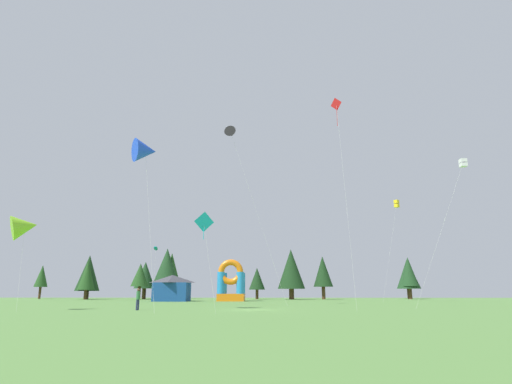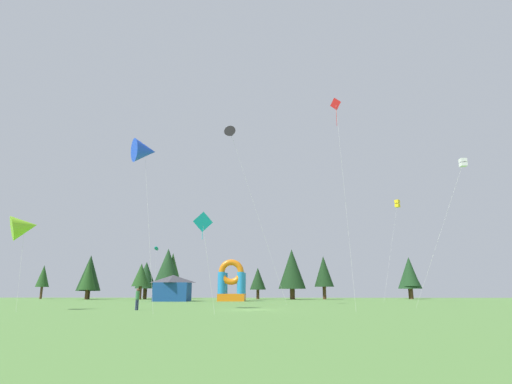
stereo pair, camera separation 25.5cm
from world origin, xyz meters
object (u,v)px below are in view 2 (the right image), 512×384
kite_blue_delta (145,151)px  person_midfield (137,297)px  kite_teal_parafoil (156,249)px  kite_red_diamond (336,107)px  kite_cyan_diamond (202,223)px  inflatable_red_slide (232,286)px  kite_black_delta (231,133)px  festival_tent (173,288)px  kite_yellow_box (397,204)px  kite_lime_delta (25,227)px  kite_white_box (463,163)px

kite_blue_delta → person_midfield: (-0.07, 0.86, -12.85)m
kite_teal_parafoil → kite_red_diamond: bearing=-49.1°
kite_red_diamond → kite_teal_parafoil: bearing=130.9°
kite_blue_delta → person_midfield: kite_blue_delta is taller
kite_cyan_diamond → inflatable_red_slide: kite_cyan_diamond is taller
kite_blue_delta → inflatable_red_slide: bearing=80.2°
kite_blue_delta → kite_black_delta: bearing=59.1°
kite_teal_parafoil → festival_tent: (3.16, -0.99, -6.19)m
kite_red_diamond → festival_tent: 38.90m
kite_black_delta → kite_yellow_box: bearing=37.1°
person_midfield → kite_lime_delta: bearing=131.5°
kite_red_diamond → festival_tent: (-21.57, 27.53, -17.03)m
kite_teal_parafoil → person_midfield: kite_teal_parafoil is taller
kite_red_diamond → kite_lime_delta: kite_red_diamond is taller
kite_black_delta → kite_cyan_diamond: (-0.66, -15.03, -13.32)m
kite_blue_delta → festival_tent: size_ratio=2.92×
kite_lime_delta → kite_yellow_box: bearing=36.1°
person_midfield → kite_yellow_box: bearing=-12.3°
kite_white_box → festival_tent: (-34.07, 25.41, -11.85)m
kite_red_diamond → kite_cyan_diamond: (-11.79, -5.94, -12.33)m
kite_blue_delta → kite_teal_parafoil: size_ratio=1.74×
person_midfield → kite_black_delta: bearing=1.9°
kite_blue_delta → kite_lime_delta: (-10.01, -0.26, -6.91)m
kite_lime_delta → person_midfield: 11.63m
inflatable_red_slide → kite_cyan_diamond: bearing=-88.8°
kite_lime_delta → kite_white_box: bearing=6.4°
kite_red_diamond → kite_black_delta: bearing=140.8°
kite_lime_delta → person_midfield: kite_lime_delta is taller
inflatable_red_slide → kite_red_diamond: bearing=-66.5°
kite_white_box → kite_lime_delta: bearing=-173.6°
kite_lime_delta → kite_cyan_diamond: size_ratio=1.14×
kite_cyan_diamond → person_midfield: size_ratio=4.02×
kite_white_box → person_midfield: 33.17m
kite_yellow_box → inflatable_red_slide: bearing=178.6°
kite_blue_delta → kite_yellow_box: size_ratio=0.95×
inflatable_red_slide → kite_lime_delta: bearing=-116.2°
kite_lime_delta → kite_yellow_box: kite_yellow_box is taller
kite_yellow_box → kite_lime_delta: bearing=-143.9°
kite_blue_delta → kite_teal_parafoil: (-6.87, 30.68, -5.75)m
kite_black_delta → kite_lime_delta: size_ratio=2.51×
person_midfield → kite_cyan_diamond: bearing=-92.0°
kite_black_delta → kite_lime_delta: (-16.73, -11.52, -12.98)m
kite_lime_delta → kite_teal_parafoil: size_ratio=0.96×
kite_blue_delta → person_midfield: 12.87m
kite_white_box → person_midfield: size_ratio=7.91×
kite_blue_delta → person_midfield: bearing=94.6°
kite_yellow_box → kite_white_box: size_ratio=1.11×
kite_yellow_box → person_midfield: kite_yellow_box is taller
kite_black_delta → kite_lime_delta: 24.11m
kite_cyan_diamond → festival_tent: 35.18m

